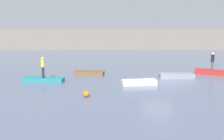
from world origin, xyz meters
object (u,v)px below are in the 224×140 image
at_px(rowboat_teal, 43,80).
at_px(person_yellow_shirt, 43,66).
at_px(person_dark_shirt, 213,60).
at_px(mooring_buoy, 86,94).
at_px(rowboat_brown, 89,73).
at_px(rowboat_white, 139,82).
at_px(rowboat_red, 212,72).
at_px(rowboat_grey, 177,76).

bearing_deg(rowboat_teal, person_yellow_shirt, 8.84).
distance_m(person_dark_shirt, mooring_buoy, 13.75).
height_order(person_dark_shirt, mooring_buoy, person_dark_shirt).
distance_m(rowboat_teal, person_dark_shirt, 15.68).
distance_m(rowboat_brown, person_yellow_shirt, 4.79).
height_order(rowboat_brown, rowboat_white, rowboat_white).
bearing_deg(rowboat_teal, mooring_buoy, -41.62).
distance_m(rowboat_white, rowboat_red, 8.37).
bearing_deg(rowboat_red, rowboat_brown, -151.14).
bearing_deg(rowboat_teal, rowboat_brown, 45.18).
distance_m(rowboat_teal, rowboat_grey, 11.71).
bearing_deg(rowboat_red, rowboat_white, -122.84).
height_order(rowboat_white, person_yellow_shirt, person_yellow_shirt).
height_order(rowboat_teal, rowboat_grey, rowboat_grey).
bearing_deg(rowboat_red, mooring_buoy, -117.71).
xyz_separation_m(rowboat_teal, rowboat_white, (8.01, -1.21, 0.02)).
relative_size(person_dark_shirt, mooring_buoy, 3.77).
distance_m(rowboat_grey, mooring_buoy, 9.75).
bearing_deg(rowboat_white, rowboat_red, 21.68).
bearing_deg(rowboat_teal, rowboat_white, 0.23).
xyz_separation_m(rowboat_brown, person_yellow_shirt, (-3.75, -2.76, 1.16)).
height_order(rowboat_teal, mooring_buoy, mooring_buoy).
height_order(rowboat_red, person_yellow_shirt, person_yellow_shirt).
distance_m(rowboat_white, person_yellow_shirt, 8.19).
xyz_separation_m(rowboat_red, person_dark_shirt, (-0.00, 0.00, 1.16)).
bearing_deg(person_yellow_shirt, rowboat_brown, 36.34).
bearing_deg(person_dark_shirt, rowboat_white, -151.70).
relative_size(rowboat_white, rowboat_grey, 0.91).
xyz_separation_m(rowboat_teal, person_dark_shirt, (15.39, 2.76, 1.19)).
relative_size(rowboat_teal, rowboat_grey, 1.13).
relative_size(rowboat_teal, rowboat_white, 1.25).
bearing_deg(rowboat_brown, rowboat_teal, -135.92).
distance_m(rowboat_teal, rowboat_red, 15.63).
bearing_deg(person_dark_shirt, rowboat_grey, -157.43).
bearing_deg(rowboat_grey, person_yellow_shirt, -174.97).
xyz_separation_m(rowboat_brown, person_dark_shirt, (11.64, 0.00, 1.20)).
bearing_deg(mooring_buoy, person_dark_shirt, 33.43).
height_order(person_yellow_shirt, person_dark_shirt, person_dark_shirt).
distance_m(rowboat_grey, person_dark_shirt, 4.22).
bearing_deg(mooring_buoy, person_yellow_shirt, 129.53).
bearing_deg(rowboat_teal, person_dark_shirt, 19.00).
relative_size(rowboat_white, rowboat_red, 0.91).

